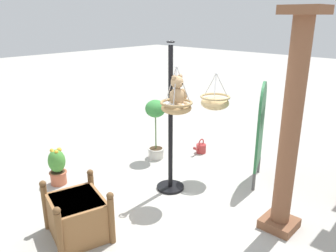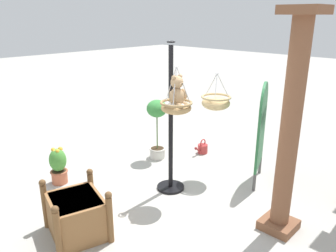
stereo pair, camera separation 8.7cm
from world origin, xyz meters
name	(u,v)px [view 1 (the left image)]	position (x,y,z in m)	size (l,w,h in m)	color
ground_plane	(163,192)	(0.00, 0.00, 0.00)	(40.00, 40.00, 0.00)	#ADAAA3
display_pole_central	(170,147)	(-0.17, 0.00, 0.71)	(0.44, 0.44, 2.33)	black
hanging_basket_with_teddy	(176,107)	(-0.02, 0.25, 1.45)	(0.46, 0.46, 0.67)	tan
teddy_bear	(178,93)	(-0.02, 0.27, 1.64)	(0.31, 0.27, 0.46)	tan
hanging_basket_left_high	(215,102)	(-1.03, 0.21, 1.32)	(0.49, 0.49, 0.61)	tan
greenhouse_pillar_right	(290,132)	(-0.38, 1.76, 1.34)	(0.45, 0.45, 2.78)	brown
wooden_planter_box	(78,216)	(1.52, -0.03, 0.28)	(0.88, 0.94, 0.69)	olive
potted_plant_bushy_green	(57,166)	(0.98, -1.47, 0.31)	(0.29, 0.29, 0.63)	#BC6042
potted_plant_small_succulent	(156,123)	(-0.88, -1.03, 0.73)	(0.39, 0.39, 1.17)	beige
display_sign_board	(261,125)	(-1.36, 0.88, 1.00)	(0.72, 0.32, 1.70)	#286B3D
watering_can	(201,148)	(-1.68, -0.54, 0.10)	(0.35, 0.20, 0.30)	#B23333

